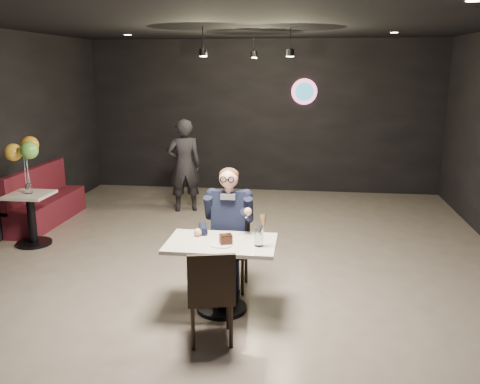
# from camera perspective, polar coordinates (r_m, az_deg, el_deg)

# --- Properties ---
(floor) EXTENTS (9.00, 9.00, 0.00)m
(floor) POSITION_cam_1_polar(r_m,az_deg,el_deg) (6.25, -1.05, -9.35)
(floor) COLOR gray
(floor) RESTS_ON ground
(wall_sign) EXTENTS (0.50, 0.06, 0.50)m
(wall_sign) POSITION_cam_1_polar(r_m,az_deg,el_deg) (10.16, 7.23, 11.12)
(wall_sign) COLOR pink
(wall_sign) RESTS_ON floor
(pendant_lights) EXTENTS (1.40, 1.20, 0.36)m
(pendant_lights) POSITION_cam_1_polar(r_m,az_deg,el_deg) (7.74, 1.12, 16.93)
(pendant_lights) COLOR black
(pendant_lights) RESTS_ON floor
(main_table) EXTENTS (1.10, 0.70, 0.75)m
(main_table) POSITION_cam_1_polar(r_m,az_deg,el_deg) (5.29, -2.09, -9.42)
(main_table) COLOR silver
(main_table) RESTS_ON floor
(chair_far) EXTENTS (0.42, 0.46, 0.92)m
(chair_far) POSITION_cam_1_polar(r_m,az_deg,el_deg) (5.76, -1.19, -6.50)
(chair_far) COLOR black
(chair_far) RESTS_ON floor
(chair_near) EXTENTS (0.51, 0.54, 0.92)m
(chair_near) POSITION_cam_1_polar(r_m,az_deg,el_deg) (4.72, -3.30, -11.28)
(chair_near) COLOR black
(chair_near) RESTS_ON floor
(seated_man) EXTENTS (0.60, 0.80, 1.44)m
(seated_man) POSITION_cam_1_polar(r_m,az_deg,el_deg) (5.67, -1.21, -4.04)
(seated_man) COLOR black
(seated_man) RESTS_ON floor
(dessert_plate) EXTENTS (0.24, 0.24, 0.01)m
(dessert_plate) POSITION_cam_1_polar(r_m,az_deg,el_deg) (5.06, -2.06, -5.88)
(dessert_plate) COLOR white
(dessert_plate) RESTS_ON main_table
(cake_slice) EXTENTS (0.14, 0.13, 0.08)m
(cake_slice) POSITION_cam_1_polar(r_m,az_deg,el_deg) (5.05, -1.60, -5.34)
(cake_slice) COLOR black
(cake_slice) RESTS_ON dessert_plate
(mint_leaf) EXTENTS (0.06, 0.04, 0.01)m
(mint_leaf) POSITION_cam_1_polar(r_m,az_deg,el_deg) (5.02, -1.65, -5.00)
(mint_leaf) COLOR #297E36
(mint_leaf) RESTS_ON cake_slice
(sundae_glass) EXTENTS (0.09, 0.09, 0.20)m
(sundae_glass) POSITION_cam_1_polar(r_m,az_deg,el_deg) (5.00, 2.12, -4.99)
(sundae_glass) COLOR silver
(sundae_glass) RESTS_ON main_table
(wafer_cone) EXTENTS (0.08, 0.08, 0.14)m
(wafer_cone) POSITION_cam_1_polar(r_m,az_deg,el_deg) (4.95, 2.68, -3.35)
(wafer_cone) COLOR tan
(wafer_cone) RESTS_ON sundae_glass
(booth_bench) EXTENTS (0.46, 1.82, 0.91)m
(booth_bench) POSITION_cam_1_polar(r_m,az_deg,el_deg) (8.72, -20.91, -0.40)
(booth_bench) COLOR #4E101E
(booth_bench) RESTS_ON floor
(side_table) EXTENTS (0.56, 0.56, 0.70)m
(side_table) POSITION_cam_1_polar(r_m,az_deg,el_deg) (7.76, -22.32, -3.00)
(side_table) COLOR silver
(side_table) RESTS_ON floor
(balloon_vase) EXTENTS (0.09, 0.09, 0.14)m
(balloon_vase) POSITION_cam_1_polar(r_m,az_deg,el_deg) (7.65, -22.63, 0.35)
(balloon_vase) COLOR silver
(balloon_vase) RESTS_ON side_table
(balloon_bunch) EXTENTS (0.43, 0.43, 0.72)m
(balloon_bunch) POSITION_cam_1_polar(r_m,az_deg,el_deg) (7.56, -22.94, 3.59)
(balloon_bunch) COLOR yellow
(balloon_bunch) RESTS_ON balloon_vase
(passerby) EXTENTS (0.68, 0.56, 1.61)m
(passerby) POSITION_cam_1_polar(r_m,az_deg,el_deg) (8.85, -6.28, 2.98)
(passerby) COLOR black
(passerby) RESTS_ON floor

